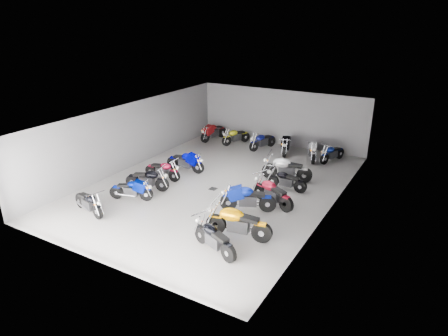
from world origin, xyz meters
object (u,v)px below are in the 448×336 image
at_px(motorcycle_left_d, 163,170).
at_px(motorcycle_right_d, 272,193).
at_px(motorcycle_back_b, 236,136).
at_px(drain_grate, 213,189).
at_px(motorcycle_back_c, 262,141).
at_px(motorcycle_right_a, 214,238).
at_px(motorcycle_right_e, 286,180).
at_px(motorcycle_back_a, 213,132).
at_px(motorcycle_left_a, 89,202).
at_px(motorcycle_back_e, 312,149).
at_px(motorcycle_right_f, 286,169).
at_px(motorcycle_left_c, 148,179).
at_px(motorcycle_left_e, 186,162).
at_px(motorcycle_left_b, 132,190).
at_px(motorcycle_back_d, 287,144).
at_px(motorcycle_right_b, 238,223).
at_px(motorcycle_right_c, 247,198).
at_px(motorcycle_back_f, 332,153).

bearing_deg(motorcycle_left_d, motorcycle_right_d, 88.60).
bearing_deg(motorcycle_back_b, motorcycle_right_d, 152.65).
xyz_separation_m(drain_grate, motorcycle_back_c, (-0.50, 6.15, 0.48)).
bearing_deg(drain_grate, motorcycle_back_c, 94.69).
distance_m(motorcycle_right_a, motorcycle_back_b, 11.51).
height_order(motorcycle_right_e, motorcycle_back_a, motorcycle_back_a).
height_order(motorcycle_left_a, motorcycle_back_e, motorcycle_back_e).
height_order(motorcycle_back_a, motorcycle_back_b, motorcycle_back_a).
height_order(motorcycle_right_a, motorcycle_right_d, motorcycle_right_d).
bearing_deg(motorcycle_right_d, motorcycle_left_d, 113.13).
bearing_deg(motorcycle_right_f, motorcycle_back_b, 40.08).
height_order(motorcycle_left_c, motorcycle_right_f, motorcycle_right_f).
xyz_separation_m(motorcycle_left_a, motorcycle_left_e, (0.64, 5.50, 0.03)).
bearing_deg(motorcycle_left_d, motorcycle_back_a, -171.54).
bearing_deg(motorcycle_left_d, motorcycle_left_c, 5.32).
distance_m(motorcycle_left_b, motorcycle_back_a, 8.97).
bearing_deg(motorcycle_back_d, motorcycle_left_a, 55.91).
relative_size(motorcycle_back_d, motorcycle_back_e, 1.05).
bearing_deg(motorcycle_back_e, motorcycle_left_b, 36.93).
xyz_separation_m(motorcycle_right_f, motorcycle_back_c, (-2.88, 3.62, -0.08)).
bearing_deg(drain_grate, motorcycle_right_f, 46.85).
bearing_deg(motorcycle_back_e, motorcycle_back_b, -27.36).
height_order(motorcycle_right_a, motorcycle_right_f, motorcycle_right_f).
height_order(motorcycle_left_b, motorcycle_right_b, motorcycle_right_b).
bearing_deg(motorcycle_right_c, motorcycle_right_b, 173.08).
xyz_separation_m(motorcycle_back_b, motorcycle_back_e, (4.75, -0.30, 0.06)).
bearing_deg(motorcycle_left_e, motorcycle_back_e, 131.71).
bearing_deg(motorcycle_back_e, motorcycle_right_e, 70.19).
xyz_separation_m(motorcycle_left_e, motorcycle_right_d, (5.13, -1.29, 0.03)).
distance_m(motorcycle_left_a, motorcycle_right_e, 8.18).
bearing_deg(motorcycle_back_f, motorcycle_right_a, 104.66).
bearing_deg(motorcycle_left_e, motorcycle_back_c, 157.11).
xyz_separation_m(motorcycle_back_c, motorcycle_back_d, (1.46, -0.00, 0.05)).
bearing_deg(motorcycle_left_e, motorcycle_right_a, 38.98).
bearing_deg(motorcycle_left_c, motorcycle_back_b, 163.95).
bearing_deg(motorcycle_right_f, drain_grate, 125.38).
relative_size(motorcycle_left_a, motorcycle_back_e, 0.90).
relative_size(motorcycle_back_b, motorcycle_back_e, 0.88).
relative_size(drain_grate, motorcycle_back_f, 0.17).
relative_size(motorcycle_right_b, motorcycle_back_d, 1.07).
distance_m(motorcycle_left_a, motorcycle_right_c, 6.08).
height_order(motorcycle_left_e, motorcycle_right_a, motorcycle_left_e).
distance_m(drain_grate, motorcycle_left_c, 2.88).
height_order(motorcycle_left_e, motorcycle_right_d, motorcycle_right_d).
bearing_deg(motorcycle_left_a, motorcycle_back_d, 173.92).
bearing_deg(motorcycle_back_d, motorcycle_back_c, -13.84).
relative_size(motorcycle_left_a, motorcycle_right_b, 0.80).
height_order(motorcycle_right_e, motorcycle_back_b, motorcycle_back_b).
distance_m(motorcycle_right_e, motorcycle_right_f, 1.08).
bearing_deg(motorcycle_right_b, motorcycle_left_b, 75.42).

